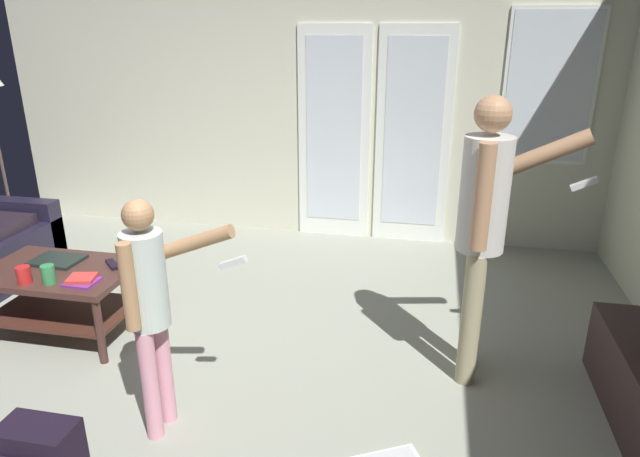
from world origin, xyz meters
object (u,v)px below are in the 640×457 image
at_px(laptop_closed, 57,260).
at_px(tv_remote_black, 112,264).
at_px(cup_by_laptop, 48,274).
at_px(book_stack, 82,280).
at_px(person_child, 150,299).
at_px(backpack, 39,452).
at_px(cup_near_edge, 24,275).
at_px(coffee_table, 61,286).
at_px(person_adult, 485,218).

height_order(laptop_closed, tv_remote_black, laptop_closed).
xyz_separation_m(laptop_closed, cup_by_laptop, (0.16, -0.30, 0.05)).
bearing_deg(book_stack, person_child, -36.76).
bearing_deg(backpack, book_stack, 111.35).
bearing_deg(backpack, cup_near_edge, 128.20).
height_order(backpack, cup_by_laptop, cup_by_laptop).
xyz_separation_m(coffee_table, laptop_closed, (-0.07, 0.10, 0.14)).
relative_size(laptop_closed, tv_remote_black, 1.89).
bearing_deg(tv_remote_black, cup_by_laptop, -82.55).
distance_m(backpack, book_stack, 1.16).
bearing_deg(cup_by_laptop, backpack, -58.65).
distance_m(person_child, tv_remote_black, 1.19).
distance_m(coffee_table, laptop_closed, 0.19).
relative_size(coffee_table, person_adult, 0.58).
distance_m(coffee_table, person_adult, 2.76).
bearing_deg(book_stack, backpack, -68.65).
height_order(person_adult, book_stack, person_adult).
xyz_separation_m(coffee_table, person_adult, (2.68, 0.06, 0.65)).
distance_m(laptop_closed, cup_near_edge, 0.34).
xyz_separation_m(coffee_table, book_stack, (0.29, -0.16, 0.15)).
bearing_deg(coffee_table, cup_near_edge, -104.95).
bearing_deg(cup_near_edge, book_stack, 11.28).
bearing_deg(person_adult, cup_by_laptop, -174.24).
xyz_separation_m(tv_remote_black, book_stack, (-0.04, -0.28, 0.01)).
relative_size(coffee_table, laptop_closed, 3.01).
xyz_separation_m(coffee_table, person_child, (1.09, -0.76, 0.41)).
distance_m(person_adult, cup_by_laptop, 2.64).
relative_size(laptop_closed, cup_near_edge, 2.94).
bearing_deg(tv_remote_black, coffee_table, -116.42).
height_order(person_adult, tv_remote_black, person_adult).
bearing_deg(laptop_closed, backpack, -56.96).
bearing_deg(cup_by_laptop, cup_near_edge, -169.71).
bearing_deg(backpack, tv_remote_black, 105.48).
bearing_deg(person_adult, person_child, -152.62).
relative_size(person_adult, backpack, 4.70).
bearing_deg(tv_remote_black, person_adult, 42.99).
height_order(person_adult, person_child, person_adult).
relative_size(backpack, cup_near_edge, 3.23).
bearing_deg(cup_by_laptop, coffee_table, 114.20).
bearing_deg(person_child, coffee_table, 145.15).
bearing_deg(person_child, person_adult, 27.38).
distance_m(person_child, book_stack, 1.04).
height_order(person_child, backpack, person_child).
bearing_deg(person_adult, book_stack, -174.77).
height_order(person_child, book_stack, person_child).
distance_m(coffee_table, book_stack, 0.36).
bearing_deg(person_child, cup_by_laptop, 150.86).
xyz_separation_m(person_adult, backpack, (-1.99, -1.24, -0.86)).
distance_m(backpack, cup_near_edge, 1.28).
relative_size(cup_by_laptop, book_stack, 0.61).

